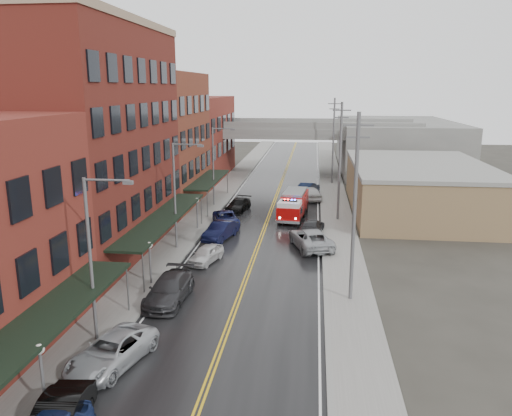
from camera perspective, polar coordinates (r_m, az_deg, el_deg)
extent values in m
cube|color=black|center=(47.56, 0.84, -2.71)|extent=(11.00, 160.00, 0.02)
cube|color=slate|center=(48.80, -7.72, -2.33)|extent=(3.00, 160.00, 0.15)
cube|color=slate|center=(47.39, 9.66, -2.89)|extent=(3.00, 160.00, 0.15)
cube|color=gray|center=(48.43, -5.83, -2.40)|extent=(0.30, 160.00, 0.15)
cube|color=gray|center=(47.33, 7.67, -2.84)|extent=(0.30, 160.00, 0.15)
cube|color=maroon|center=(42.62, -18.37, 7.03)|extent=(9.00, 20.00, 18.00)
cube|color=brown|center=(59.01, -11.12, 7.65)|extent=(9.00, 15.00, 15.00)
cube|color=maroon|center=(75.93, -7.05, 7.95)|extent=(9.00, 20.00, 12.00)
cube|color=#896A49|center=(57.59, 17.97, 2.06)|extent=(14.00, 22.00, 5.00)
cube|color=slate|center=(86.95, 15.63, 6.94)|extent=(18.00, 30.00, 8.00)
cube|color=black|center=(25.15, -23.48, -12.00)|extent=(2.60, 16.00, 0.18)
cylinder|color=slate|center=(31.49, -14.46, -9.02)|extent=(0.10, 0.10, 3.00)
cube|color=black|center=(41.60, -10.49, -1.07)|extent=(2.60, 18.00, 0.18)
cylinder|color=slate|center=(33.92, -12.77, -7.25)|extent=(0.10, 0.10, 3.00)
cylinder|color=slate|center=(49.72, -6.26, -0.29)|extent=(0.10, 0.10, 3.00)
cube|color=black|center=(58.15, -5.46, 3.28)|extent=(2.60, 13.00, 0.18)
cylinder|color=slate|center=(52.37, -5.58, 0.44)|extent=(0.10, 0.10, 3.00)
cylinder|color=slate|center=(64.08, -3.28, 2.92)|extent=(0.10, 0.10, 3.00)
cylinder|color=#59595B|center=(23.86, -23.18, -17.77)|extent=(0.14, 0.14, 2.80)
sphere|color=silver|center=(23.14, -23.53, -14.58)|extent=(0.44, 0.44, 0.44)
cylinder|color=#59595B|center=(35.39, -11.98, -6.49)|extent=(0.14, 0.14, 2.80)
sphere|color=silver|center=(34.91, -12.10, -4.18)|extent=(0.44, 0.44, 0.44)
cylinder|color=#59595B|center=(48.24, -6.74, -0.86)|extent=(0.14, 0.14, 2.80)
sphere|color=silver|center=(47.89, -6.79, 0.88)|extent=(0.44, 0.44, 0.44)
cylinder|color=#59595B|center=(27.53, -18.38, -5.95)|extent=(0.18, 0.18, 9.00)
cylinder|color=#59595B|center=(25.94, -16.70, 3.07)|extent=(2.40, 0.12, 0.12)
cube|color=#59595B|center=(25.55, -14.41, 2.83)|extent=(0.50, 0.22, 0.18)
cylinder|color=#59595B|center=(41.99, -9.27, 1.22)|extent=(0.18, 0.18, 9.00)
cylinder|color=#59595B|center=(40.96, -7.88, 7.21)|extent=(2.40, 0.12, 0.12)
cube|color=#59595B|center=(40.71, -6.36, 7.07)|extent=(0.50, 0.22, 0.18)
cylinder|color=#59595B|center=(57.27, -4.91, 4.65)|extent=(0.18, 0.18, 9.00)
cylinder|color=#59595B|center=(56.52, -3.79, 9.05)|extent=(2.40, 0.12, 0.12)
cube|color=#59595B|center=(56.34, -2.68, 8.94)|extent=(0.50, 0.22, 0.18)
cylinder|color=#59595B|center=(31.39, 11.18, -0.26)|extent=(0.24, 0.24, 12.00)
cube|color=#59595B|center=(30.59, 11.64, 9.24)|extent=(1.80, 0.12, 0.12)
cube|color=#59595B|center=(30.64, 11.57, 7.94)|extent=(1.40, 0.12, 0.12)
cylinder|color=#59595B|center=(51.00, 9.55, 5.11)|extent=(0.24, 0.24, 12.00)
cube|color=#59595B|center=(50.51, 9.79, 10.95)|extent=(1.80, 0.12, 0.12)
cube|color=#59595B|center=(50.55, 9.76, 10.16)|extent=(1.40, 0.12, 0.12)
cylinder|color=#59595B|center=(70.83, 8.83, 7.49)|extent=(0.24, 0.24, 12.00)
cube|color=#59595B|center=(70.48, 8.98, 11.69)|extent=(1.80, 0.12, 0.12)
cube|color=#59595B|center=(70.51, 8.96, 11.12)|extent=(1.40, 0.12, 0.12)
cube|color=slate|center=(77.83, 3.31, 8.72)|extent=(40.00, 10.00, 1.50)
cube|color=slate|center=(79.65, -4.69, 6.10)|extent=(1.60, 8.00, 6.00)
cube|color=slate|center=(78.35, 11.37, 5.75)|extent=(1.60, 8.00, 6.00)
cube|color=#A10807|center=(53.54, 4.46, 0.69)|extent=(2.83, 5.31, 1.95)
cube|color=#A10807|center=(50.13, 3.86, -0.52)|extent=(2.55, 2.63, 1.39)
cube|color=silver|center=(49.91, 3.88, 0.51)|extent=(2.42, 2.44, 0.46)
cube|color=black|center=(50.24, 3.90, -0.17)|extent=(2.48, 1.71, 0.74)
cube|color=slate|center=(53.31, 4.48, 1.86)|extent=(2.56, 4.92, 0.28)
cube|color=black|center=(49.84, 3.88, 0.85)|extent=(1.50, 0.41, 0.13)
sphere|color=#FF0C0C|center=(49.90, 3.31, 0.96)|extent=(0.19, 0.19, 0.19)
sphere|color=#1933FF|center=(49.76, 4.47, 0.91)|extent=(0.19, 0.19, 0.19)
cylinder|color=black|center=(50.37, 2.69, -1.25)|extent=(0.96, 0.42, 0.93)
cylinder|color=black|center=(50.08, 4.99, -1.38)|extent=(0.96, 0.42, 0.93)
cylinder|color=black|center=(53.47, 3.29, -0.38)|extent=(0.96, 0.42, 0.93)
cylinder|color=black|center=(53.19, 5.46, -0.50)|extent=(0.96, 0.42, 0.93)
cylinder|color=black|center=(55.70, 3.68, 0.18)|extent=(0.96, 0.42, 0.93)
cylinder|color=black|center=(55.43, 5.76, 0.08)|extent=(0.96, 0.42, 0.93)
imported|color=#A5A8AD|center=(26.51, -16.14, -15.47)|extent=(3.76, 5.78, 1.48)
imported|color=#2A2A2D|center=(32.81, -9.88, -9.13)|extent=(2.39, 5.65, 1.63)
imported|color=silver|center=(39.43, -5.75, -5.27)|extent=(2.58, 4.19, 1.33)
imported|color=black|center=(45.19, -4.07, -2.61)|extent=(2.81, 5.00, 1.56)
imported|color=#141A4C|center=(49.80, -3.43, -1.20)|extent=(3.70, 5.26, 1.33)
imported|color=black|center=(55.32, -2.04, 0.34)|extent=(2.71, 4.97, 1.37)
imported|color=#9DA0A4|center=(42.85, 6.29, -3.50)|extent=(4.41, 6.55, 1.67)
imported|color=black|center=(46.95, 6.38, -2.14)|extent=(2.65, 5.04, 1.39)
imported|color=silver|center=(61.10, 6.15, 1.70)|extent=(3.37, 5.29, 1.68)
imported|color=black|center=(64.45, 5.98, 2.27)|extent=(3.05, 4.97, 1.55)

